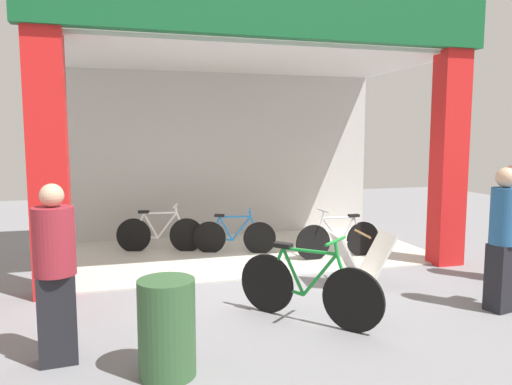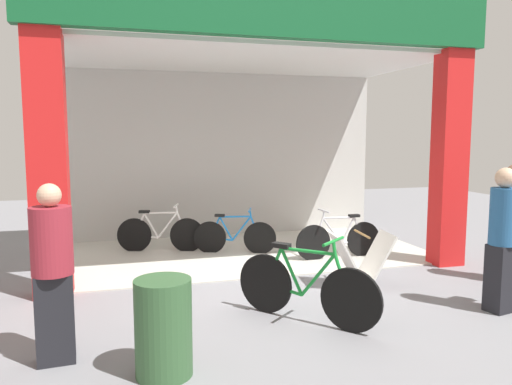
# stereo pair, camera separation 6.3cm
# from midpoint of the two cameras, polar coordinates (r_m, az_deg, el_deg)

# --- Properties ---
(ground_plane) EXTENTS (20.56, 20.56, 0.00)m
(ground_plane) POSITION_cam_midpoint_polar(r_m,az_deg,el_deg) (7.19, 1.99, -9.86)
(ground_plane) COLOR gray
(ground_plane) RESTS_ON ground
(shop_facade) EXTENTS (6.48, 3.53, 4.03)m
(shop_facade) POSITION_cam_midpoint_polar(r_m,az_deg,el_deg) (8.55, -1.44, 7.54)
(shop_facade) COLOR beige
(shop_facade) RESTS_ON ground
(bicycle_inside_0) EXTENTS (1.48, 0.50, 0.84)m
(bicycle_inside_0) POSITION_cam_midpoint_polar(r_m,az_deg,el_deg) (8.81, -10.81, -4.65)
(bicycle_inside_0) COLOR black
(bicycle_inside_0) RESTS_ON ground
(bicycle_inside_1) EXTENTS (1.52, 0.42, 0.83)m
(bicycle_inside_1) POSITION_cam_midpoint_polar(r_m,az_deg,el_deg) (8.31, 9.81, -5.33)
(bicycle_inside_1) COLOR black
(bicycle_inside_1) RESTS_ON ground
(bicycle_inside_2) EXTENTS (1.36, 0.53, 0.79)m
(bicycle_inside_2) POSITION_cam_midpoint_polar(r_m,az_deg,el_deg) (8.54, -2.29, -5.05)
(bicycle_inside_2) COLOR black
(bicycle_inside_2) RESTS_ON ground
(bicycle_parked_0) EXTENTS (1.17, 1.34, 0.96)m
(bicycle_parked_0) POSITION_cam_midpoint_polar(r_m,az_deg,el_deg) (5.52, 6.08, -10.90)
(bicycle_parked_0) COLOR black
(bicycle_parked_0) RESTS_ON ground
(sandwich_board_sign) EXTENTS (0.85, 0.62, 0.74)m
(sandwich_board_sign) POSITION_cam_midpoint_polar(r_m,az_deg,el_deg) (6.89, 12.36, -7.60)
(sandwich_board_sign) COLOR silver
(sandwich_board_sign) RESTS_ON ground
(pedestrian_1) EXTENTS (0.53, 0.36, 1.68)m
(pedestrian_1) POSITION_cam_midpoint_polar(r_m,az_deg,el_deg) (6.36, 26.93, -4.76)
(pedestrian_1) COLOR black
(pedestrian_1) RESTS_ON ground
(pedestrian_2) EXTENTS (0.39, 0.39, 1.63)m
(pedestrian_2) POSITION_cam_midpoint_polar(r_m,az_deg,el_deg) (4.77, -22.11, -8.43)
(pedestrian_2) COLOR black
(pedestrian_2) RESTS_ON ground
(pedestrian_3) EXTENTS (0.36, 0.36, 1.65)m
(pedestrian_3) POSITION_cam_midpoint_polar(r_m,az_deg,el_deg) (7.73, 27.71, -3.02)
(pedestrian_3) COLOR black
(pedestrian_3) RESTS_ON ground
(trash_bin) EXTENTS (0.49, 0.49, 0.84)m
(trash_bin) POSITION_cam_midpoint_polar(r_m,az_deg,el_deg) (4.39, -10.25, -15.14)
(trash_bin) COLOR #335933
(trash_bin) RESTS_ON ground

